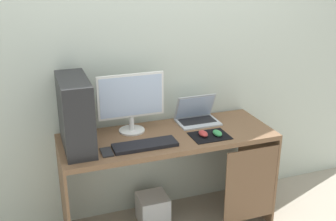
{
  "coord_description": "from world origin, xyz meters",
  "views": [
    {
      "loc": [
        -0.86,
        -2.42,
        1.9
      ],
      "look_at": [
        0.0,
        0.0,
        0.93
      ],
      "focal_mm": 43.39,
      "sensor_mm": 36.0,
      "label": 1
    }
  ],
  "objects_px": {
    "mouse_left": "(203,134)",
    "subwoofer": "(153,209)",
    "laptop": "(197,116)",
    "keyboard": "(145,145)",
    "mouse_right": "(217,133)",
    "cell_phone": "(107,152)",
    "monitor": "(131,101)",
    "pc_tower": "(75,114)"
  },
  "relations": [
    {
      "from": "keyboard",
      "to": "mouse_left",
      "type": "relative_size",
      "value": 4.38
    },
    {
      "from": "laptop",
      "to": "mouse_right",
      "type": "height_order",
      "value": "laptop"
    },
    {
      "from": "pc_tower",
      "to": "laptop",
      "type": "height_order",
      "value": "pc_tower"
    },
    {
      "from": "keyboard",
      "to": "mouse_left",
      "type": "height_order",
      "value": "mouse_left"
    },
    {
      "from": "keyboard",
      "to": "mouse_right",
      "type": "relative_size",
      "value": 4.38
    },
    {
      "from": "mouse_right",
      "to": "mouse_left",
      "type": "bearing_deg",
      "value": 165.26
    },
    {
      "from": "pc_tower",
      "to": "laptop",
      "type": "distance_m",
      "value": 0.92
    },
    {
      "from": "mouse_right",
      "to": "cell_phone",
      "type": "relative_size",
      "value": 0.74
    },
    {
      "from": "laptop",
      "to": "mouse_left",
      "type": "relative_size",
      "value": 3.15
    },
    {
      "from": "monitor",
      "to": "mouse_right",
      "type": "bearing_deg",
      "value": -27.02
    },
    {
      "from": "keyboard",
      "to": "mouse_right",
      "type": "bearing_deg",
      "value": -0.55
    },
    {
      "from": "pc_tower",
      "to": "subwoofer",
      "type": "distance_m",
      "value": 1.01
    },
    {
      "from": "laptop",
      "to": "mouse_right",
      "type": "bearing_deg",
      "value": -83.79
    },
    {
      "from": "keyboard",
      "to": "subwoofer",
      "type": "distance_m",
      "value": 0.69
    },
    {
      "from": "keyboard",
      "to": "mouse_right",
      "type": "distance_m",
      "value": 0.52
    },
    {
      "from": "mouse_left",
      "to": "subwoofer",
      "type": "relative_size",
      "value": 0.44
    },
    {
      "from": "laptop",
      "to": "mouse_right",
      "type": "relative_size",
      "value": 3.15
    },
    {
      "from": "monitor",
      "to": "pc_tower",
      "type": "bearing_deg",
      "value": -162.81
    },
    {
      "from": "cell_phone",
      "to": "mouse_right",
      "type": "bearing_deg",
      "value": -0.01
    },
    {
      "from": "pc_tower",
      "to": "mouse_right",
      "type": "relative_size",
      "value": 4.81
    },
    {
      "from": "mouse_left",
      "to": "subwoofer",
      "type": "bearing_deg",
      "value": 148.44
    },
    {
      "from": "mouse_left",
      "to": "mouse_right",
      "type": "xyz_separation_m",
      "value": [
        0.09,
        -0.02,
        0.0
      ]
    },
    {
      "from": "pc_tower",
      "to": "mouse_left",
      "type": "bearing_deg",
      "value": -8.54
    },
    {
      "from": "laptop",
      "to": "pc_tower",
      "type": "bearing_deg",
      "value": -171.5
    },
    {
      "from": "pc_tower",
      "to": "mouse_right",
      "type": "distance_m",
      "value": 0.96
    },
    {
      "from": "pc_tower",
      "to": "monitor",
      "type": "bearing_deg",
      "value": 17.19
    },
    {
      "from": "subwoofer",
      "to": "laptop",
      "type": "bearing_deg",
      "value": 10.16
    },
    {
      "from": "pc_tower",
      "to": "mouse_right",
      "type": "height_order",
      "value": "pc_tower"
    },
    {
      "from": "pc_tower",
      "to": "mouse_right",
      "type": "bearing_deg",
      "value": -9.19
    },
    {
      "from": "keyboard",
      "to": "cell_phone",
      "type": "relative_size",
      "value": 3.23
    },
    {
      "from": "pc_tower",
      "to": "laptop",
      "type": "bearing_deg",
      "value": 8.5
    },
    {
      "from": "monitor",
      "to": "keyboard",
      "type": "distance_m",
      "value": 0.34
    },
    {
      "from": "laptop",
      "to": "cell_phone",
      "type": "relative_size",
      "value": 2.33
    },
    {
      "from": "pc_tower",
      "to": "subwoofer",
      "type": "xyz_separation_m",
      "value": [
        0.52,
        0.07,
        -0.87
      ]
    },
    {
      "from": "mouse_right",
      "to": "subwoofer",
      "type": "bearing_deg",
      "value": 151.98
    },
    {
      "from": "keyboard",
      "to": "monitor",
      "type": "bearing_deg",
      "value": 93.46
    },
    {
      "from": "monitor",
      "to": "mouse_right",
      "type": "distance_m",
      "value": 0.63
    },
    {
      "from": "monitor",
      "to": "subwoofer",
      "type": "xyz_separation_m",
      "value": [
        0.13,
        -0.06,
        -0.86
      ]
    },
    {
      "from": "mouse_left",
      "to": "cell_phone",
      "type": "height_order",
      "value": "mouse_left"
    },
    {
      "from": "pc_tower",
      "to": "mouse_left",
      "type": "xyz_separation_m",
      "value": [
        0.83,
        -0.12,
        -0.21
      ]
    },
    {
      "from": "cell_phone",
      "to": "mouse_left",
      "type": "bearing_deg",
      "value": 2.11
    },
    {
      "from": "subwoofer",
      "to": "mouse_right",
      "type": "bearing_deg",
      "value": -28.02
    }
  ]
}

